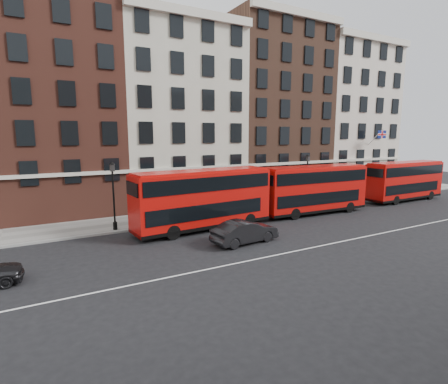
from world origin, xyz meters
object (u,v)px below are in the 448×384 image
bus_c (314,188)px  car_front (245,232)px  bus_d (404,180)px  traffic_light (401,175)px  bus_b (203,198)px

bus_c → car_front: bearing=-154.2°
bus_c → bus_d: bus_c is taller
bus_c → traffic_light: bearing=12.0°
car_front → bus_c: bearing=-72.5°
bus_b → traffic_light: 28.99m
car_front → traffic_light: 28.84m
bus_b → traffic_light: (28.85, 2.85, -0.11)m
bus_b → bus_d: bearing=-4.1°
car_front → traffic_light: size_ratio=1.49×
bus_c → traffic_light: size_ratio=3.35×
bus_b → car_front: 4.99m
bus_c → traffic_light: (17.21, 2.84, -0.00)m
car_front → traffic_light: bearing=-80.9°
bus_d → traffic_light: bearing=38.9°
bus_c → bus_d: bearing=2.6°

